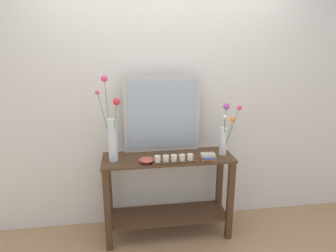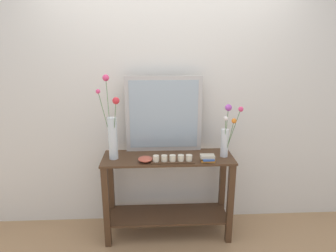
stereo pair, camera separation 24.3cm
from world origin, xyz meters
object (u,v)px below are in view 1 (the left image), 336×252
(tall_vase_left, at_px, (112,133))
(candle_tray, at_px, (174,159))
(decorative_bowl, at_px, (147,160))
(book_stack, at_px, (208,157))
(console_table, at_px, (168,188))
(vase_right, at_px, (225,133))
(mirror_leaning, at_px, (162,114))

(tall_vase_left, xyz_separation_m, candle_tray, (0.54, -0.12, -0.24))
(decorative_bowl, bearing_deg, book_stack, -2.14)
(console_table, height_order, candle_tray, candle_tray)
(vase_right, height_order, candle_tray, vase_right)
(decorative_bowl, bearing_deg, console_table, 28.31)
(tall_vase_left, xyz_separation_m, book_stack, (0.85, -0.12, -0.23))
(decorative_bowl, relative_size, book_stack, 0.98)
(tall_vase_left, xyz_separation_m, decorative_bowl, (0.29, -0.10, -0.24))
(decorative_bowl, bearing_deg, mirror_leaning, 58.00)
(tall_vase_left, distance_m, decorative_bowl, 0.39)
(console_table, height_order, tall_vase_left, tall_vase_left)
(decorative_bowl, height_order, book_stack, book_stack)
(candle_tray, relative_size, decorative_bowl, 2.95)
(tall_vase_left, relative_size, candle_tray, 1.94)
(candle_tray, bearing_deg, console_table, 104.09)
(decorative_bowl, distance_m, book_stack, 0.56)
(mirror_leaning, relative_size, decorative_bowl, 5.53)
(tall_vase_left, bearing_deg, candle_tray, -12.43)
(mirror_leaning, bearing_deg, book_stack, -38.62)
(console_table, relative_size, book_stack, 9.02)
(vase_right, xyz_separation_m, decorative_bowl, (-0.75, -0.09, -0.19))
(candle_tray, distance_m, decorative_bowl, 0.24)
(console_table, height_order, mirror_leaning, mirror_leaning)
(vase_right, xyz_separation_m, book_stack, (-0.19, -0.11, -0.18))
(console_table, relative_size, vase_right, 2.47)
(decorative_bowl, bearing_deg, tall_vase_left, 161.83)
(candle_tray, bearing_deg, mirror_leaning, 102.13)
(tall_vase_left, relative_size, decorative_bowl, 5.70)
(candle_tray, xyz_separation_m, decorative_bowl, (-0.24, 0.02, -0.00))
(tall_vase_left, height_order, book_stack, tall_vase_left)
(tall_vase_left, distance_m, book_stack, 0.89)
(console_table, relative_size, decorative_bowl, 9.19)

